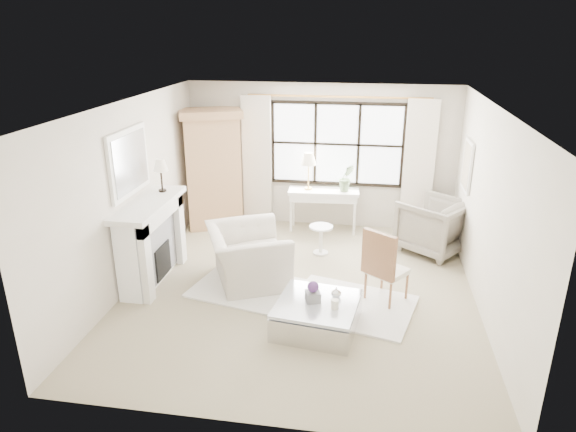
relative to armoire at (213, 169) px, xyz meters
name	(u,v)px	position (x,y,z in m)	size (l,w,h in m)	color
floor	(300,290)	(1.98, -2.34, -1.14)	(5.50, 5.50, 0.00)	tan
ceiling	(301,105)	(1.98, -2.34, 1.56)	(5.50, 5.50, 0.00)	white
wall_back	(321,156)	(1.98, 0.41, 0.21)	(5.00, 5.00, 0.00)	beige
wall_front	(258,304)	(1.98, -5.09, 0.21)	(5.00, 5.00, 0.00)	beige
wall_left	(130,195)	(-0.52, -2.34, 0.21)	(5.50, 5.50, 0.00)	beige
wall_right	(489,214)	(4.48, -2.34, 0.21)	(5.50, 5.50, 0.00)	beige
window_pane	(337,144)	(2.28, 0.39, 0.46)	(2.40, 0.02, 1.50)	white
window_frame	(337,144)	(2.28, 0.38, 0.46)	(2.50, 0.04, 1.50)	black
curtain_rod	(338,97)	(2.28, 0.33, 1.33)	(0.04, 0.04, 3.30)	#BF8642
curtain_left	(257,161)	(0.78, 0.31, 0.10)	(0.55, 0.10, 2.47)	beige
curtain_right	(418,168)	(3.78, 0.31, 0.10)	(0.55, 0.10, 2.47)	white
fireplace	(150,240)	(-0.30, -2.34, -0.49)	(0.58, 1.66, 1.26)	white
mirror_frame	(129,162)	(-0.49, -2.34, 0.70)	(0.05, 1.15, 0.95)	white
mirror_glass	(131,162)	(-0.46, -2.34, 0.70)	(0.02, 1.00, 0.80)	#B4B7BF
art_frame	(468,166)	(4.45, -0.64, 0.41)	(0.04, 0.62, 0.82)	white
art_canvas	(466,166)	(4.43, -0.64, 0.41)	(0.01, 0.52, 0.72)	#BDAF92
mantel_lamp	(160,167)	(-0.24, -1.84, 0.51)	(0.22, 0.22, 0.51)	black
armoire	(213,169)	(0.00, 0.00, 0.00)	(1.30, 1.06, 2.24)	tan
console_table	(323,210)	(2.08, 0.07, -0.74)	(1.33, 0.53, 0.80)	white
console_lamp	(309,160)	(1.79, 0.08, 0.22)	(0.28, 0.28, 0.69)	#BD9341
orchid_plant	(346,178)	(2.49, 0.07, -0.09)	(0.28, 0.23, 0.51)	#617D53
side_table	(321,236)	(2.15, -1.00, -0.81)	(0.40, 0.40, 0.51)	silver
rug_left	(250,289)	(1.25, -2.44, -1.13)	(1.63, 1.15, 0.03)	white
rug_right	(350,305)	(2.74, -2.68, -1.12)	(1.67, 1.25, 0.03)	white
club_armchair	(248,256)	(1.16, -2.16, -0.73)	(1.28, 1.11, 0.83)	beige
wingback_chair	(433,226)	(4.03, -0.57, -0.68)	(0.99, 1.02, 0.93)	gray
french_chair	(385,281)	(3.20, -2.45, -0.83)	(0.67, 0.67, 1.08)	#97643F
coffee_table	(317,316)	(2.33, -3.29, -0.96)	(1.13, 1.13, 0.38)	silver
planter_box	(313,296)	(2.27, -3.28, -0.69)	(0.18, 0.18, 0.13)	slate
planter_flowers	(313,287)	(2.27, -3.28, -0.56)	(0.14, 0.14, 0.14)	#502B6B
pillar_candle	(335,304)	(2.56, -3.41, -0.70)	(0.09, 0.09, 0.12)	white
coffee_vase	(336,292)	(2.56, -3.13, -0.69)	(0.13, 0.13, 0.14)	silver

